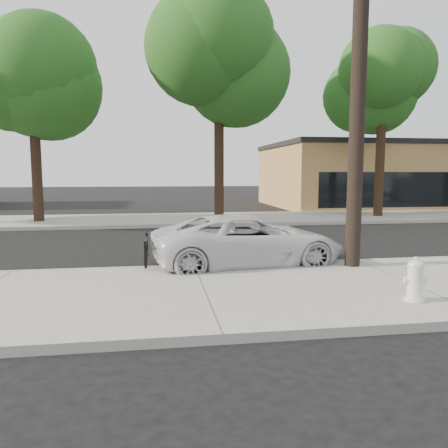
# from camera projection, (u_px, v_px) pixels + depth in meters

# --- Properties ---
(ground) EXTENTS (120.00, 120.00, 0.00)m
(ground) POSITION_uv_depth(u_px,v_px,m) (188.00, 255.00, 12.19)
(ground) COLOR black
(ground) RESTS_ON ground
(near_sidewalk) EXTENTS (90.00, 4.40, 0.15)m
(near_sidewalk) POSITION_uv_depth(u_px,v_px,m) (205.00, 294.00, 7.96)
(near_sidewalk) COLOR gray
(near_sidewalk) RESTS_ON ground
(far_sidewalk) EXTENTS (90.00, 5.00, 0.15)m
(far_sidewalk) POSITION_uv_depth(u_px,v_px,m) (175.00, 220.00, 20.52)
(far_sidewalk) COLOR gray
(far_sidewalk) RESTS_ON ground
(curb_near) EXTENTS (90.00, 0.12, 0.16)m
(curb_near) POSITION_uv_depth(u_px,v_px,m) (194.00, 268.00, 10.12)
(curb_near) COLOR #9E9B93
(curb_near) RESTS_ON ground
(building_main) EXTENTS (18.00, 10.00, 4.00)m
(building_main) POSITION_uv_depth(u_px,v_px,m) (403.00, 176.00, 30.08)
(building_main) COLOR #B7864C
(building_main) RESTS_ON ground
(utility_pole) EXTENTS (1.40, 0.34, 9.00)m
(utility_pole) POSITION_uv_depth(u_px,v_px,m) (359.00, 61.00, 9.53)
(utility_pole) COLOR black
(utility_pole) RESTS_ON near_sidewalk
(tree_b) EXTENTS (4.34, 4.20, 8.45)m
(tree_b) POSITION_uv_depth(u_px,v_px,m) (36.00, 81.00, 18.49)
(tree_b) COLOR black
(tree_b) RESTS_ON far_sidewalk
(tree_c) EXTENTS (4.96, 4.80, 9.55)m
(tree_c) POSITION_uv_depth(u_px,v_px,m) (224.00, 67.00, 19.21)
(tree_c) COLOR black
(tree_c) RESTS_ON far_sidewalk
(tree_d) EXTENTS (4.50, 4.35, 8.75)m
(tree_d) POSITION_uv_depth(u_px,v_px,m) (388.00, 86.00, 20.79)
(tree_d) COLOR black
(tree_d) RESTS_ON far_sidewalk
(police_cruiser) EXTENTS (4.83, 2.65, 1.28)m
(police_cruiser) POSITION_uv_depth(u_px,v_px,m) (248.00, 241.00, 10.55)
(police_cruiser) COLOR silver
(police_cruiser) RESTS_ON ground
(fire_hydrant) EXTENTS (0.38, 0.34, 0.70)m
(fire_hydrant) POSITION_uv_depth(u_px,v_px,m) (415.00, 281.00, 7.27)
(fire_hydrant) COLOR silver
(fire_hydrant) RESTS_ON near_sidewalk
(traffic_cone) EXTENTS (0.42, 0.42, 0.72)m
(traffic_cone) POSITION_uv_depth(u_px,v_px,m) (208.00, 253.00, 9.72)
(traffic_cone) COLOR #EB570C
(traffic_cone) RESTS_ON near_sidewalk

